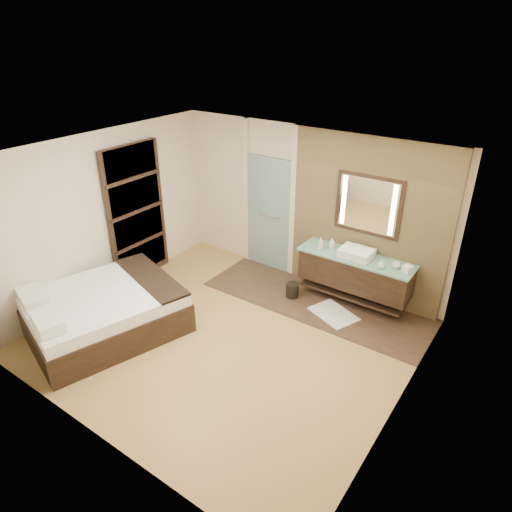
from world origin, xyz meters
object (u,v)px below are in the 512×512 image
Objects in this scene: mirror_unit at (368,205)px; vanity at (355,272)px; bed at (104,312)px; waste_bin at (292,290)px.

vanity is at bearing -90.00° from mirror_unit.
vanity is 3.92m from bed.
vanity reaches higher than waste_bin.
mirror_unit is at bearing 90.00° from vanity.
bed is at bearing -133.72° from vanity.
mirror_unit is 4.29m from bed.
vanity is 1.75× the size of mirror_unit.
waste_bin is at bearing 70.31° from bed.
vanity reaches higher than bed.
mirror_unit is 4.05× the size of waste_bin.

